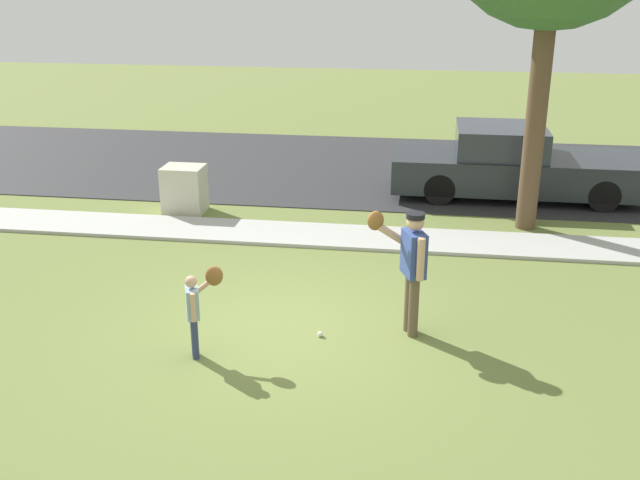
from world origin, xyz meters
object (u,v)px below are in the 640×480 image
object	(u,v)px
person_adult	(410,259)
utility_cabinet	(184,189)
baseball	(320,334)
parked_pickup_dark	(514,165)
person_child	(198,302)

from	to	relation	value
person_adult	utility_cabinet	bearing A→B (deg)	-66.59
person_adult	baseball	world-z (taller)	person_adult
person_adult	parked_pickup_dark	size ratio (longest dim) A/B	0.32
person_child	parked_pickup_dark	world-z (taller)	parked_pickup_dark
person_adult	parked_pickup_dark	distance (m)	6.95
baseball	utility_cabinet	world-z (taller)	utility_cabinet
baseball	parked_pickup_dark	xyz separation A→B (m)	(3.10, 6.94, 0.64)
baseball	utility_cabinet	distance (m)	5.99
utility_cabinet	parked_pickup_dark	xyz separation A→B (m)	(6.54, 2.06, 0.21)
person_adult	utility_cabinet	distance (m)	6.51
person_adult	utility_cabinet	xyz separation A→B (m)	(-4.57, 4.59, -0.59)
person_adult	person_child	distance (m)	2.74
person_child	person_adult	bearing A→B (deg)	-0.38
person_child	parked_pickup_dark	size ratio (longest dim) A/B	0.22
person_adult	baseball	size ratio (longest dim) A/B	22.73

